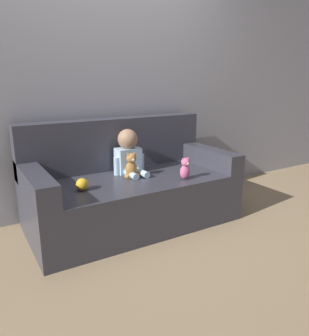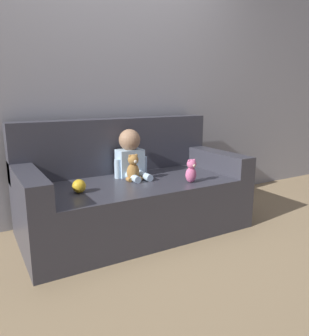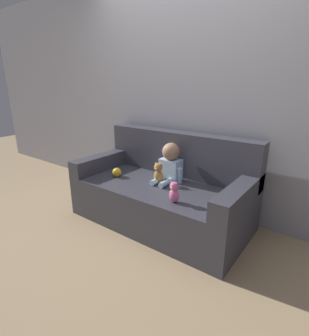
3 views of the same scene
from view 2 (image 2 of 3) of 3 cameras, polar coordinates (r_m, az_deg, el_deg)
The scene contains 7 objects.
ground_plane at distance 2.79m, azimuth -3.41°, elevation -10.66°, with size 12.00×12.00×0.00m, color #9E8460.
wall_back at distance 3.05m, azimuth -8.38°, elevation 16.26°, with size 8.00×0.05×2.60m.
couch at distance 2.73m, azimuth -4.07°, elevation -4.25°, with size 1.78×0.89×0.90m.
person_baby at distance 2.74m, azimuth -4.19°, elevation 2.24°, with size 0.30×0.34×0.40m.
teddy_bear_brown at distance 2.61m, azimuth -3.74°, elevation -0.05°, with size 0.13×0.10×0.22m.
plush_toy_side at distance 2.57m, azimuth 6.40°, elevation -0.51°, with size 0.09×0.09×0.19m.
toy_ball at distance 2.36m, azimuth -13.00°, elevation -3.09°, with size 0.10×0.10×0.10m.
Camera 2 is at (-1.13, -2.29, 1.11)m, focal length 35.00 mm.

